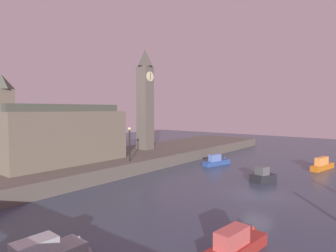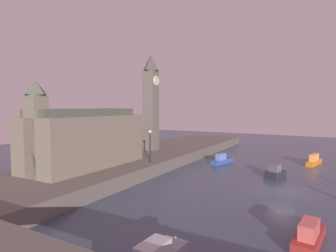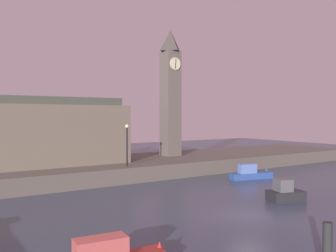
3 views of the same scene
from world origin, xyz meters
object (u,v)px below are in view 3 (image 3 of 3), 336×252
at_px(clock_tower, 170,91).
at_px(boat_barge_dark, 288,193).
at_px(parliament_hall, 50,132).
at_px(streetlamp, 127,140).
at_px(boat_tour_blue, 253,174).

height_order(clock_tower, boat_barge_dark, clock_tower).
xyz_separation_m(clock_tower, parliament_hall, (-14.72, -0.29, -4.58)).
bearing_deg(streetlamp, boat_tour_blue, -25.88).
distance_m(boat_tour_blue, boat_barge_dark, 9.79).
height_order(boat_tour_blue, boat_barge_dark, boat_barge_dark).
bearing_deg(boat_tour_blue, parliament_hall, 147.61).
distance_m(parliament_hall, streetlamp, 7.95).
bearing_deg(clock_tower, boat_barge_dark, -97.77).
height_order(streetlamp, boat_tour_blue, streetlamp).
distance_m(streetlamp, boat_barge_dark, 15.59).
bearing_deg(boat_barge_dark, clock_tower, 82.23).
distance_m(clock_tower, parliament_hall, 15.42).
xyz_separation_m(clock_tower, boat_tour_blue, (2.50, -11.22, -8.85)).
xyz_separation_m(clock_tower, streetlamp, (-8.93, -5.67, -5.34)).
distance_m(parliament_hall, boat_tour_blue, 20.84).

